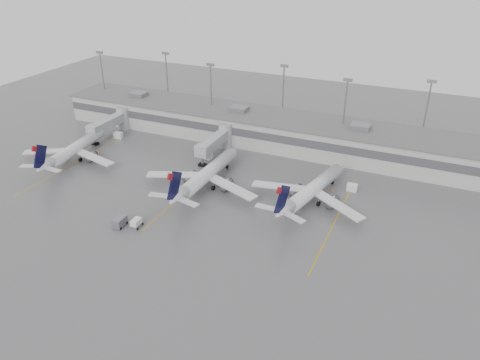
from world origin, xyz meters
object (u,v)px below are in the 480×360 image
at_px(baggage_tug, 136,224).
at_px(jet_mid_right, 312,190).
at_px(jet_far_left, 73,149).
at_px(jet_mid_left, 206,175).

bearing_deg(baggage_tug, jet_mid_right, 36.55).
bearing_deg(jet_far_left, jet_mid_right, -3.36).
bearing_deg(baggage_tug, jet_far_left, 146.44).
relative_size(jet_mid_right, baggage_tug, 10.77).
height_order(jet_far_left, baggage_tug, jet_far_left).
distance_m(jet_mid_left, jet_mid_right, 25.09).
xyz_separation_m(jet_far_left, jet_mid_right, (64.12, 4.07, 0.08)).
distance_m(jet_far_left, baggage_tug, 39.93).
relative_size(jet_far_left, jet_mid_left, 0.93).
relative_size(jet_far_left, jet_mid_right, 0.99).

